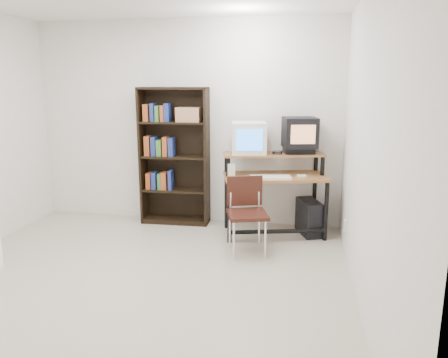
% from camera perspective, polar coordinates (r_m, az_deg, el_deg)
% --- Properties ---
extents(floor, '(4.00, 4.00, 0.01)m').
position_cam_1_polar(floor, '(4.24, -11.75, -13.31)').
color(floor, '#BEB29E').
rests_on(floor, ground).
extents(back_wall, '(4.00, 0.01, 2.60)m').
position_cam_1_polar(back_wall, '(5.74, -4.92, 7.28)').
color(back_wall, silver).
rests_on(back_wall, floor).
extents(right_wall, '(0.01, 4.00, 2.60)m').
position_cam_1_polar(right_wall, '(3.60, 18.29, 3.49)').
color(right_wall, silver).
rests_on(right_wall, floor).
extents(computer_desk, '(1.32, 0.87, 0.98)m').
position_cam_1_polar(computer_desk, '(5.28, 6.62, 0.04)').
color(computer_desk, '#976231').
rests_on(computer_desk, floor).
extents(crt_monitor, '(0.47, 0.47, 0.38)m').
position_cam_1_polar(crt_monitor, '(5.30, 3.25, 5.35)').
color(crt_monitor, silver).
rests_on(crt_monitor, computer_desk).
extents(vcr, '(0.40, 0.32, 0.08)m').
position_cam_1_polar(vcr, '(5.39, 9.72, 3.68)').
color(vcr, black).
rests_on(vcr, computer_desk).
extents(crt_tv, '(0.46, 0.45, 0.36)m').
position_cam_1_polar(crt_tv, '(5.34, 9.86, 5.99)').
color(crt_tv, black).
rests_on(crt_tv, vcr).
extents(cd_spindle, '(0.13, 0.13, 0.05)m').
position_cam_1_polar(cd_spindle, '(5.27, 6.98, 3.40)').
color(cd_spindle, '#26262B').
rests_on(cd_spindle, computer_desk).
extents(keyboard, '(0.50, 0.29, 0.03)m').
position_cam_1_polar(keyboard, '(5.09, 6.08, 0.16)').
color(keyboard, silver).
rests_on(keyboard, computer_desk).
extents(mousepad, '(0.24, 0.21, 0.01)m').
position_cam_1_polar(mousepad, '(5.22, 10.23, 0.18)').
color(mousepad, black).
rests_on(mousepad, computer_desk).
extents(mouse, '(0.12, 0.10, 0.03)m').
position_cam_1_polar(mouse, '(5.21, 10.11, 0.36)').
color(mouse, white).
rests_on(mouse, mousepad).
extents(desk_speaker, '(0.10, 0.10, 0.17)m').
position_cam_1_polar(desk_speaker, '(5.12, 0.91, 1.07)').
color(desk_speaker, silver).
rests_on(desk_speaker, computer_desk).
extents(pc_tower, '(0.34, 0.49, 0.42)m').
position_cam_1_polar(pc_tower, '(5.45, 11.04, -4.92)').
color(pc_tower, black).
rests_on(pc_tower, floor).
extents(school_chair, '(0.51, 0.51, 0.82)m').
position_cam_1_polar(school_chair, '(4.73, 2.92, -3.66)').
color(school_chair, black).
rests_on(school_chair, floor).
extents(bookshelf, '(0.89, 0.32, 1.76)m').
position_cam_1_polar(bookshelf, '(5.69, -6.45, 3.19)').
color(bookshelf, black).
rests_on(bookshelf, floor).
extents(wall_outlet, '(0.02, 0.08, 0.12)m').
position_cam_1_polar(wall_outlet, '(4.94, 15.55, -5.90)').
color(wall_outlet, beige).
rests_on(wall_outlet, right_wall).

